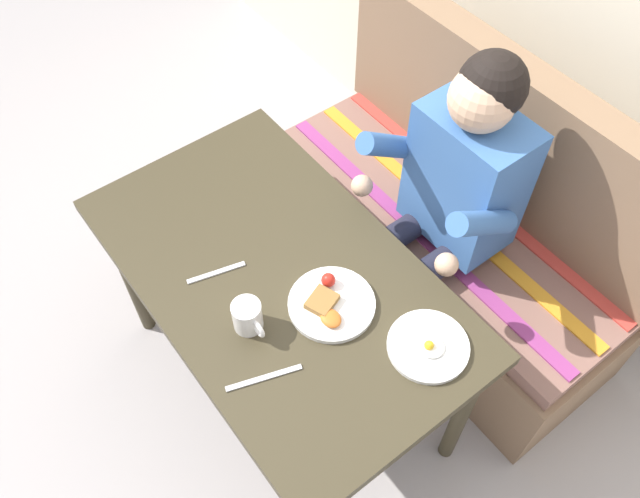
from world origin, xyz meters
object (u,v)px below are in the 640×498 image
Objects in this scene: couch at (450,231)px; knife at (264,378)px; plate_breakfast at (330,303)px; fork at (216,273)px; coffee_mug at (248,316)px; plate_eggs at (428,346)px; person at (449,192)px; table at (279,288)px.

knife is at bearing -75.99° from couch.
plate_breakfast is 1.20× the size of knife.
plate_breakfast is 1.41× the size of fork.
couch reaches higher than coffee_mug.
plate_breakfast is at bearing 68.53° from coffee_mug.
fork is (-0.28, -0.19, -0.01)m from plate_breakfast.
knife is (0.24, -0.98, 0.40)m from couch.
coffee_mug is 0.17m from knife.
plate_eggs is (0.43, -0.59, 0.41)m from couch.
person is at bearing 130.41° from plate_eggs.
person is 5.60× the size of plate_eggs.
plate_breakfast is (0.10, -0.54, 0.00)m from person.
couch is at bearing 103.88° from plate_breakfast.
table is 0.99× the size of person.
person is 0.82m from knife.
table is at bearing 157.38° from knife.
coffee_mug is (-0.34, -0.34, 0.04)m from plate_eggs.
table is at bearing 67.92° from fork.
plate_eggs is 1.27× the size of fork.
plate_eggs reaches higher than fork.
couch is (0.00, 0.76, -0.32)m from table.
coffee_mug is at bearing 9.08° from fork.
plate_eggs is at bearing 45.22° from fork.
couch is 0.84m from plate_eggs.
plate_breakfast reaches higher than plate_eggs.
couch reaches higher than knife.
coffee_mug is (0.09, -0.16, 0.13)m from table.
coffee_mug is at bearing -88.96° from person.
couch is 6.65× the size of plate_eggs.
coffee_mug is at bearing 178.53° from knife.
person is 0.55m from plate_breakfast.
fork is (-0.20, 0.02, -0.05)m from coffee_mug.
couch reaches higher than table.
person reaches higher than couch.
knife is (0.24, -0.22, 0.08)m from table.
knife is (0.16, -0.80, -0.01)m from person.
couch is at bearing 114.47° from person.
person reaches higher than knife.
plate_breakfast is 0.28m from plate_eggs.
person is 10.27× the size of coffee_mug.
table is 5.01× the size of plate_breakfast.
fork is at bearing -149.58° from plate_eggs.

